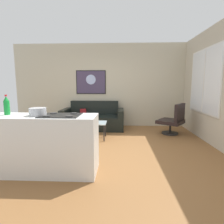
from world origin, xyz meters
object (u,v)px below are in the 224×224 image
(coffee_table, at_px, (89,124))
(wall_painting, at_px, (91,82))
(mixing_bowl, at_px, (38,112))
(soda_bottle, at_px, (7,106))
(armchair, at_px, (173,120))
(couch, at_px, (93,120))

(coffee_table, bearing_deg, wall_painting, 96.97)
(coffee_table, distance_m, mixing_bowl, 2.06)
(coffee_table, distance_m, soda_bottle, 2.23)
(armchair, xyz_separation_m, soda_bottle, (-3.35, -2.38, 0.66))
(armchair, relative_size, wall_painting, 0.90)
(couch, bearing_deg, coffee_table, -86.53)
(coffee_table, distance_m, wall_painting, 1.96)
(armchair, xyz_separation_m, wall_painting, (-2.53, 1.08, 1.09))
(couch, bearing_deg, soda_bottle, -107.53)
(coffee_table, height_order, wall_painting, wall_painting)
(soda_bottle, bearing_deg, couch, 72.47)
(wall_painting, bearing_deg, coffee_table, -83.03)
(couch, xyz_separation_m, wall_painting, (-0.13, 0.46, 1.22))
(soda_bottle, bearing_deg, mixing_bowl, -5.88)
(mixing_bowl, bearing_deg, couch, 82.18)
(coffee_table, bearing_deg, armchair, 12.58)
(couch, distance_m, soda_bottle, 3.24)
(armchair, bearing_deg, mixing_bowl, -139.23)
(couch, relative_size, mixing_bowl, 7.62)
(wall_painting, bearing_deg, armchair, -23.20)
(couch, xyz_separation_m, armchair, (2.40, -0.62, 0.13))
(couch, relative_size, armchair, 2.17)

